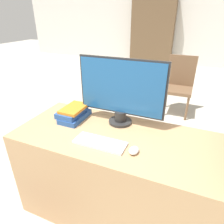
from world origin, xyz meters
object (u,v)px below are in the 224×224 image
object	(u,v)px
keyboard	(100,143)
far_chair	(179,83)
mouse	(134,150)
monitor	(121,91)
book_stack	(74,113)

from	to	relation	value
keyboard	far_chair	bearing A→B (deg)	83.00
mouse	keyboard	bearing A→B (deg)	179.52
monitor	book_stack	world-z (taller)	monitor
mouse	book_stack	world-z (taller)	book_stack
monitor	mouse	world-z (taller)	monitor
monitor	far_chair	size ratio (longest dim) A/B	0.71
keyboard	book_stack	size ratio (longest dim) A/B	1.26
book_stack	far_chair	distance (m)	2.24
keyboard	far_chair	xyz separation A→B (m)	(0.29, 2.36, -0.26)
keyboard	book_stack	bearing A→B (deg)	146.30
keyboard	book_stack	xyz separation A→B (m)	(-0.35, 0.23, 0.04)
monitor	keyboard	distance (m)	0.41
mouse	book_stack	size ratio (longest dim) A/B	0.31
mouse	far_chair	bearing A→B (deg)	88.66
monitor	mouse	bearing A→B (deg)	-56.76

